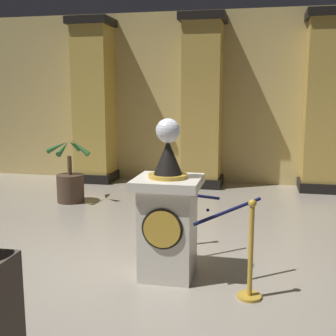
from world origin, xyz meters
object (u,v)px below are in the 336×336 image
pedestal_clock (168,215)px  stanchion_far (175,219)px  potted_palm_left (70,183)px  stanchion_near (250,264)px

pedestal_clock → stanchion_far: 0.98m
stanchion_far → potted_palm_left: (-2.36, 1.94, -0.02)m
stanchion_near → potted_palm_left: size_ratio=0.84×
stanchion_near → stanchion_far: 1.63m
pedestal_clock → potted_palm_left: bearing=130.6°
pedestal_clock → stanchion_far: size_ratio=1.64×
pedestal_clock → stanchion_far: (-0.10, 0.92, -0.32)m
stanchion_far → pedestal_clock: bearing=-83.8°
pedestal_clock → potted_palm_left: (-2.46, 2.87, -0.34)m
stanchion_near → stanchion_far: bearing=128.0°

